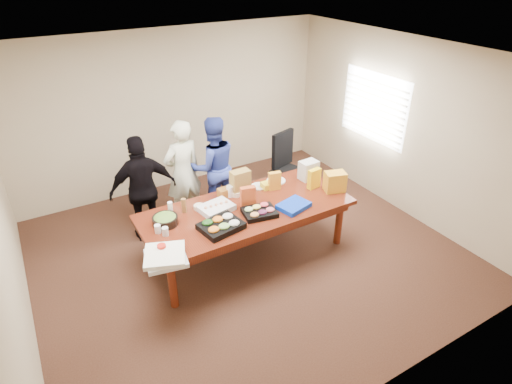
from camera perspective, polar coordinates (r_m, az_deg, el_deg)
floor at (r=6.04m, az=-1.20°, el=-8.25°), size 5.50×5.00×0.02m
ceiling at (r=4.86m, az=-1.55°, el=17.89°), size 5.50×5.00×0.02m
wall_back at (r=7.44m, az=-10.98°, el=10.72°), size 5.50×0.04×2.70m
wall_front at (r=3.69m, az=18.40°, el=-11.82°), size 5.50×0.04×2.70m
wall_right at (r=6.96m, az=19.03°, el=8.30°), size 0.04×5.00×2.70m
window_panel at (r=7.27m, az=15.58°, el=10.98°), size 0.03×1.40×1.10m
window_blinds at (r=7.24m, az=15.35°, el=10.94°), size 0.04×1.36×1.00m
conference_table at (r=5.81m, az=-1.24°, el=-5.26°), size 2.80×1.20×0.75m
office_chair at (r=7.02m, az=4.48°, el=2.94°), size 0.70×0.70×1.11m
person_center at (r=6.41m, az=-9.82°, el=2.57°), size 0.66×0.49×1.65m
person_right at (r=6.59m, az=-5.77°, el=3.45°), size 0.85×0.70×1.61m
person_left at (r=6.14m, az=-14.95°, el=0.34°), size 0.96×0.46×1.60m
veggie_tray at (r=5.19m, az=-4.74°, el=-4.61°), size 0.55×0.47×0.08m
fruit_tray at (r=5.45m, az=0.47°, el=-2.77°), size 0.47×0.40×0.06m
sheet_cake at (r=5.55m, az=-5.39°, el=-2.15°), size 0.48×0.39×0.07m
salad_bowl at (r=5.37m, az=-12.15°, el=-3.77°), size 0.39×0.39×0.10m
chip_bag_blue at (r=5.61m, az=5.10°, el=-1.85°), size 0.47×0.39×0.06m
chip_bag_red at (r=5.56m, az=-1.09°, el=-0.66°), size 0.21×0.12×0.29m
chip_bag_yellow at (r=6.06m, az=7.84°, el=1.81°), size 0.20×0.10×0.29m
chip_bag_orange at (r=5.98m, az=2.53°, el=1.50°), size 0.18×0.11×0.27m
mayo_jar at (r=5.84m, az=-3.53°, el=0.11°), size 0.10×0.10×0.16m
mustard_bottle at (r=5.99m, az=-2.43°, el=0.96°), size 0.05×0.05×0.15m
dressing_bottle at (r=5.54m, az=-9.69°, el=-1.81°), size 0.08×0.08×0.20m
ranch_bottle at (r=5.52m, az=-11.47°, el=-2.21°), size 0.07×0.07×0.19m
banana_bunch at (r=6.07m, az=1.89°, el=0.99°), size 0.26×0.16×0.08m
bread_loaf at (r=5.87m, az=-3.75°, el=0.10°), size 0.30×0.14×0.12m
kraft_bag at (r=5.85m, az=-2.13°, el=1.33°), size 0.27×0.16×0.35m
red_cup at (r=4.87m, az=-12.57°, el=-7.60°), size 0.11×0.11×0.13m
clear_cup_a at (r=5.17m, az=-12.14°, el=-5.22°), size 0.10×0.10×0.11m
clear_cup_b at (r=5.23m, az=-13.12°, el=-4.87°), size 0.08×0.08×0.11m
pizza_box_lower at (r=4.80m, az=-12.05°, el=-8.73°), size 0.51×0.51×0.05m
pizza_box_upper at (r=4.76m, az=-12.21°, el=-8.31°), size 0.56×0.56×0.05m
plate_a at (r=6.25m, az=2.71°, el=1.53°), size 0.34×0.34×0.02m
plate_b at (r=6.10m, az=0.35°, el=0.79°), size 0.27×0.27×0.01m
dip_bowl_a at (r=5.88m, az=-2.69°, el=-0.14°), size 0.19×0.19×0.06m
dip_bowl_b at (r=5.61m, az=-7.68°, el=-2.02°), size 0.16×0.16×0.06m
grocery_bag_white at (r=6.30m, az=7.10°, el=2.95°), size 0.28×0.20×0.28m
grocery_bag_yellow at (r=6.04m, az=10.59°, el=1.39°), size 0.33×0.27×0.28m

